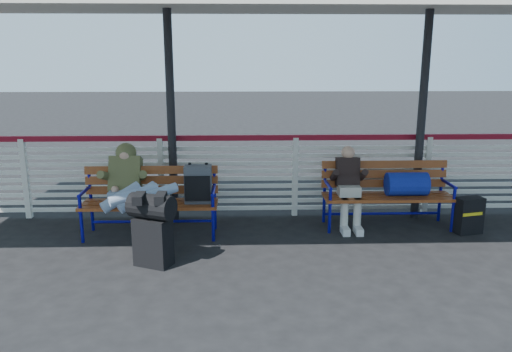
{
  "coord_description": "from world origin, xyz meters",
  "views": [
    {
      "loc": [
        -0.82,
        -5.36,
        2.36
      ],
      "look_at": [
        -0.62,
        1.0,
        0.83
      ],
      "focal_mm": 35.0,
      "sensor_mm": 36.0,
      "label": 1
    }
  ],
  "objects_px": {
    "bench_left": "(168,191)",
    "bench_right": "(396,186)",
    "companion_person": "(349,186)",
    "traveler_man": "(133,190)",
    "suitcase_side": "(469,215)",
    "luggage_stack": "(152,227)"
  },
  "relations": [
    {
      "from": "bench_left",
      "to": "bench_right",
      "type": "relative_size",
      "value": 1.0
    },
    {
      "from": "companion_person",
      "to": "traveler_man",
      "type": "bearing_deg",
      "value": -168.77
    },
    {
      "from": "companion_person",
      "to": "suitcase_side",
      "type": "height_order",
      "value": "companion_person"
    },
    {
      "from": "luggage_stack",
      "to": "suitcase_side",
      "type": "relative_size",
      "value": 1.7
    },
    {
      "from": "traveler_man",
      "to": "companion_person",
      "type": "height_order",
      "value": "traveler_man"
    },
    {
      "from": "bench_right",
      "to": "companion_person",
      "type": "xyz_separation_m",
      "value": [
        -0.67,
        -0.01,
        0.01
      ]
    },
    {
      "from": "bench_left",
      "to": "traveler_man",
      "type": "distance_m",
      "value": 0.52
    },
    {
      "from": "traveler_man",
      "to": "companion_person",
      "type": "relative_size",
      "value": 1.43
    },
    {
      "from": "traveler_man",
      "to": "luggage_stack",
      "type": "bearing_deg",
      "value": -63.3
    },
    {
      "from": "bench_left",
      "to": "companion_person",
      "type": "height_order",
      "value": "companion_person"
    },
    {
      "from": "bench_left",
      "to": "companion_person",
      "type": "xyz_separation_m",
      "value": [
        2.49,
        0.23,
        -0.01
      ]
    },
    {
      "from": "traveler_man",
      "to": "suitcase_side",
      "type": "height_order",
      "value": "traveler_man"
    },
    {
      "from": "companion_person",
      "to": "luggage_stack",
      "type": "bearing_deg",
      "value": -153.55
    },
    {
      "from": "traveler_man",
      "to": "suitcase_side",
      "type": "distance_m",
      "value": 4.5
    },
    {
      "from": "luggage_stack",
      "to": "traveler_man",
      "type": "height_order",
      "value": "traveler_man"
    },
    {
      "from": "bench_left",
      "to": "companion_person",
      "type": "distance_m",
      "value": 2.5
    },
    {
      "from": "bench_right",
      "to": "suitcase_side",
      "type": "xyz_separation_m",
      "value": [
        0.93,
        -0.31,
        -0.34
      ]
    },
    {
      "from": "luggage_stack",
      "to": "bench_left",
      "type": "xyz_separation_m",
      "value": [
        0.04,
        1.03,
        0.15
      ]
    },
    {
      "from": "traveler_man",
      "to": "companion_person",
      "type": "bearing_deg",
      "value": 11.23
    },
    {
      "from": "luggage_stack",
      "to": "suitcase_side",
      "type": "xyz_separation_m",
      "value": [
        4.12,
        0.96,
        -0.21
      ]
    },
    {
      "from": "luggage_stack",
      "to": "bench_left",
      "type": "bearing_deg",
      "value": 111.87
    },
    {
      "from": "luggage_stack",
      "to": "companion_person",
      "type": "height_order",
      "value": "companion_person"
    }
  ]
}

